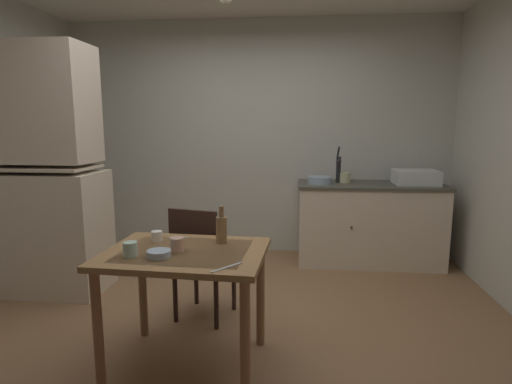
% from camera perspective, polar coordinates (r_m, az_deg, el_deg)
% --- Properties ---
extents(ground_plane, '(5.36, 5.36, 0.00)m').
position_cam_1_polar(ground_plane, '(3.23, -3.52, -18.10)').
color(ground_plane, '#926C49').
extents(wall_back, '(4.46, 0.10, 2.64)m').
position_cam_1_polar(wall_back, '(4.81, 0.09, 7.43)').
color(wall_back, silver).
rests_on(wall_back, ground).
extents(hutch_cabinet, '(0.92, 0.56, 2.15)m').
position_cam_1_polar(hutch_cabinet, '(4.03, -26.94, 1.49)').
color(hutch_cabinet, beige).
rests_on(hutch_cabinet, ground).
extents(counter_cabinet, '(1.53, 0.64, 0.86)m').
position_cam_1_polar(counter_cabinet, '(4.61, 15.37, -4.19)').
color(counter_cabinet, beige).
rests_on(counter_cabinet, ground).
extents(sink_basin, '(0.44, 0.34, 0.15)m').
position_cam_1_polar(sink_basin, '(4.62, 21.25, 1.96)').
color(sink_basin, white).
rests_on(sink_basin, counter_cabinet).
extents(hand_pump, '(0.05, 0.27, 0.39)m').
position_cam_1_polar(hand_pump, '(4.50, 11.36, 3.42)').
color(hand_pump, '#232328').
rests_on(hand_pump, counter_cabinet).
extents(mixing_bowl_counter, '(0.25, 0.25, 0.07)m').
position_cam_1_polar(mixing_bowl_counter, '(4.41, 8.79, 1.64)').
color(mixing_bowl_counter, '#9EB2C6').
rests_on(mixing_bowl_counter, counter_cabinet).
extents(stoneware_crock, '(0.12, 0.12, 0.11)m').
position_cam_1_polar(stoneware_crock, '(4.54, 12.19, 1.98)').
color(stoneware_crock, beige).
rests_on(stoneware_crock, counter_cabinet).
extents(dining_table, '(0.99, 0.77, 0.74)m').
position_cam_1_polar(dining_table, '(2.57, -9.75, -10.39)').
color(dining_table, '#9A7144').
rests_on(dining_table, ground).
extents(chair_far_side, '(0.48, 0.48, 0.89)m').
position_cam_1_polar(chair_far_side, '(3.17, -7.64, -9.27)').
color(chair_far_side, '#35241D').
rests_on(chair_far_side, ground).
extents(serving_bowl_wide, '(0.14, 0.14, 0.04)m').
position_cam_1_polar(serving_bowl_wide, '(2.44, -13.31, -8.32)').
color(serving_bowl_wide, '#9EB2C6').
rests_on(serving_bowl_wide, dining_table).
extents(mug_dark, '(0.08, 0.08, 0.08)m').
position_cam_1_polar(mug_dark, '(2.52, -10.86, -7.14)').
color(mug_dark, tan).
rests_on(mug_dark, dining_table).
extents(teacup_mint, '(0.08, 0.08, 0.09)m').
position_cam_1_polar(teacup_mint, '(2.48, -17.03, -7.60)').
color(teacup_mint, '#ADD1C1').
rests_on(teacup_mint, dining_table).
extents(teacup_cream, '(0.07, 0.07, 0.07)m').
position_cam_1_polar(teacup_cream, '(2.76, -13.59, -5.97)').
color(teacup_cream, white).
rests_on(teacup_cream, dining_table).
extents(glass_bottle, '(0.07, 0.07, 0.24)m').
position_cam_1_polar(glass_bottle, '(2.64, -4.82, -5.05)').
color(glass_bottle, olive).
rests_on(glass_bottle, dining_table).
extents(table_knife, '(0.15, 0.17, 0.00)m').
position_cam_1_polar(table_knife, '(2.22, -4.11, -10.39)').
color(table_knife, silver).
rests_on(table_knife, dining_table).
extents(teaspoon_near_bowl, '(0.13, 0.03, 0.00)m').
position_cam_1_polar(teaspoon_near_bowl, '(2.81, -10.70, -6.21)').
color(teaspoon_near_bowl, beige).
rests_on(teaspoon_near_bowl, dining_table).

